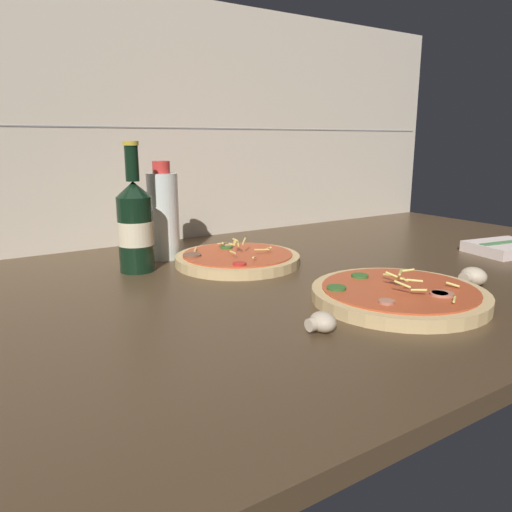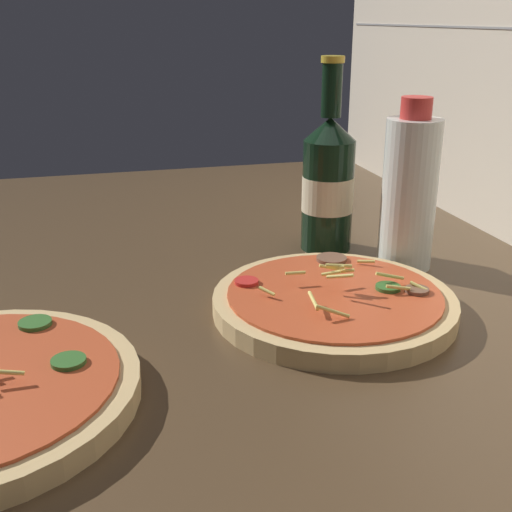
# 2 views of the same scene
# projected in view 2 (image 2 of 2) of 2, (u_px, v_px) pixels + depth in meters

# --- Properties ---
(counter_slab) EXTENTS (1.60, 0.90, 0.03)m
(counter_slab) POSITION_uv_depth(u_px,v_px,m) (218.00, 388.00, 0.56)
(counter_slab) COLOR #4C3823
(counter_slab) RESTS_ON ground
(pizza_far) EXTENTS (0.25, 0.25, 0.05)m
(pizza_far) POSITION_uv_depth(u_px,v_px,m) (334.00, 302.00, 0.67)
(pizza_far) COLOR tan
(pizza_far) RESTS_ON counter_slab
(beer_bottle) EXTENTS (0.07, 0.07, 0.25)m
(beer_bottle) POSITION_uv_depth(u_px,v_px,m) (328.00, 182.00, 0.82)
(beer_bottle) COLOR black
(beer_bottle) RESTS_ON counter_slab
(oil_bottle) EXTENTS (0.07, 0.07, 0.20)m
(oil_bottle) POSITION_uv_depth(u_px,v_px,m) (409.00, 192.00, 0.76)
(oil_bottle) COLOR silver
(oil_bottle) RESTS_ON counter_slab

